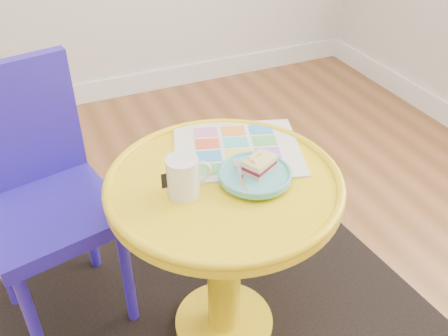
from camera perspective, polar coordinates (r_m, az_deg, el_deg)
name	(u,v)px	position (r m, az deg, el deg)	size (l,w,h in m)	color
rug	(224,324)	(1.70, 0.00, -17.37)	(1.30, 1.10, 0.01)	black
side_table	(224,228)	(1.39, 0.00, -6.90)	(0.62, 0.62, 0.58)	yellow
chair	(38,188)	(1.54, -20.53, -2.16)	(0.43, 0.43, 0.83)	#281AAD
newspaper	(237,149)	(1.40, 1.52, 2.16)	(0.35, 0.30, 0.01)	silver
mug	(184,176)	(1.21, -4.63, -0.90)	(0.11, 0.08, 0.10)	silver
plate	(255,175)	(1.28, 3.57, -0.81)	(0.19, 0.19, 0.02)	#53B1AE
cake_slice	(260,164)	(1.27, 4.11, 0.44)	(0.10, 0.09, 0.04)	#D3BC8C
fork	(240,175)	(1.26, 1.87, -0.76)	(0.05, 0.14, 0.00)	silver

